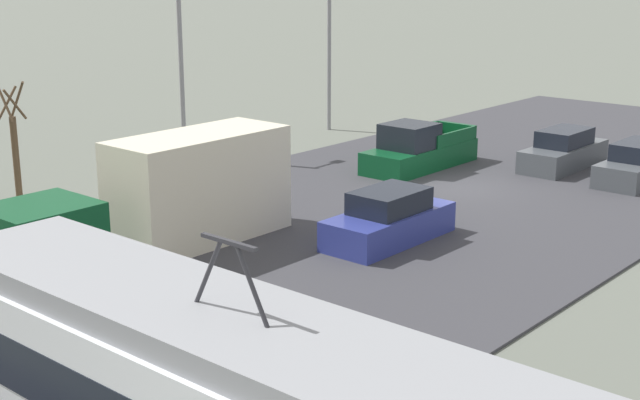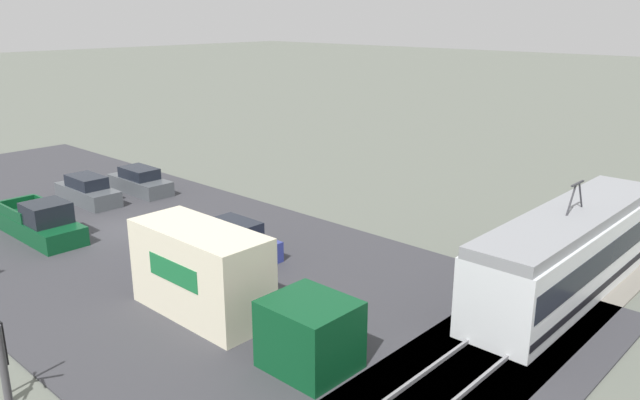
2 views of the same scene
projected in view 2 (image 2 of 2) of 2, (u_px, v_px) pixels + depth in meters
ground_plane at (115, 232)px, 31.69m from camera, size 320.00×320.00×0.00m
road_surface at (115, 232)px, 31.68m from camera, size 17.04×46.05×0.08m
rail_bed at (451, 379)px, 18.89m from camera, size 72.98×4.40×0.22m
light_rail_tram at (569, 253)px, 24.40m from camera, size 12.67×2.82×4.45m
box_truck at (224, 285)px, 21.77m from camera, size 2.37×9.60×3.28m
pickup_truck at (42, 223)px, 30.52m from camera, size 2.04×5.65×1.93m
sedan_car_0 at (88, 191)px, 36.28m from camera, size 1.74×4.80×1.59m
sedan_car_1 at (140, 182)px, 38.38m from camera, size 1.76×4.73×1.54m
sedan_car_2 at (234, 241)px, 28.37m from camera, size 1.85×4.54×1.61m
traffic_light_pole at (7, 399)px, 12.69m from camera, size 0.28×0.47×4.84m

